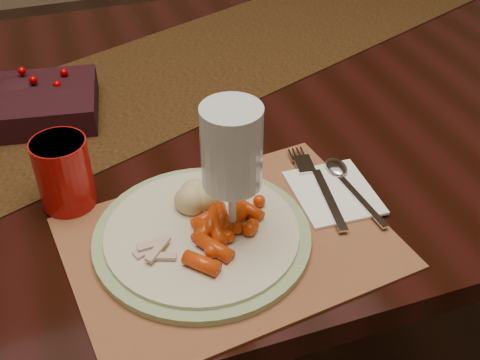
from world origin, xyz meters
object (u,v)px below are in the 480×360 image
object	(u,v)px
baby_carrots	(232,232)
red_cup	(64,173)
dinner_plate	(202,235)
dining_table	(183,265)
placemat_main	(230,243)
mashed_potatoes	(194,195)
napkin	(334,192)
turkey_shreds	(160,247)
wine_glass	(232,181)

from	to	relation	value
baby_carrots	red_cup	world-z (taller)	red_cup
dinner_plate	baby_carrots	xyz separation A→B (m)	(0.03, -0.03, 0.02)
dinner_plate	red_cup	bearing A→B (deg)	139.07
dining_table	placemat_main	distance (m)	0.50
baby_carrots	mashed_potatoes	bearing A→B (deg)	111.01
placemat_main	napkin	xyz separation A→B (m)	(0.17, 0.04, 0.00)
napkin	placemat_main	bearing A→B (deg)	-163.35
placemat_main	baby_carrots	xyz separation A→B (m)	(0.00, -0.01, 0.03)
mashed_potatoes	napkin	xyz separation A→B (m)	(0.20, -0.02, -0.03)
placemat_main	turkey_shreds	xyz separation A→B (m)	(-0.09, -0.00, 0.02)
dinner_plate	mashed_potatoes	size ratio (longest dim) A/B	3.91
wine_glass	baby_carrots	bearing A→B (deg)	-110.55
mashed_potatoes	wine_glass	distance (m)	0.10
dinner_plate	turkey_shreds	world-z (taller)	turkey_shreds
baby_carrots	placemat_main	bearing A→B (deg)	91.10
mashed_potatoes	wine_glass	size ratio (longest dim) A/B	0.35
turkey_shreds	placemat_main	bearing A→B (deg)	1.91
dining_table	placemat_main	bearing A→B (deg)	-90.39
placemat_main	napkin	distance (m)	0.18
placemat_main	wine_glass	size ratio (longest dim) A/B	2.00
red_cup	mashed_potatoes	bearing A→B (deg)	-27.76
wine_glass	dining_table	bearing A→B (deg)	90.46
dining_table	dinner_plate	bearing A→B (deg)	-96.25
turkey_shreds	wine_glass	xyz separation A→B (m)	(0.10, 0.01, 0.08)
baby_carrots	mashed_potatoes	xyz separation A→B (m)	(-0.03, 0.08, 0.01)
dinner_plate	wine_glass	size ratio (longest dim) A/B	1.39
wine_glass	mashed_potatoes	bearing A→B (deg)	118.26
dining_table	dinner_plate	distance (m)	0.50
dinner_plate	red_cup	size ratio (longest dim) A/B	2.76
placemat_main	wine_glass	xyz separation A→B (m)	(0.00, 0.00, 0.10)
placemat_main	baby_carrots	size ratio (longest dim) A/B	3.36
baby_carrots	mashed_potatoes	size ratio (longest dim) A/B	1.68
placemat_main	dining_table	bearing A→B (deg)	82.49
napkin	baby_carrots	bearing A→B (deg)	-160.22
dining_table	mashed_potatoes	world-z (taller)	mashed_potatoes
napkin	red_cup	size ratio (longest dim) A/B	1.25
placemat_main	dinner_plate	size ratio (longest dim) A/B	1.44
mashed_potatoes	dining_table	bearing A→B (deg)	83.44
napkin	red_cup	bearing A→B (deg)	165.96
turkey_shreds	mashed_potatoes	bearing A→B (deg)	47.53
turkey_shreds	napkin	xyz separation A→B (m)	(0.26, 0.05, -0.02)
dinner_plate	turkey_shreds	xyz separation A→B (m)	(-0.06, -0.02, 0.01)
red_cup	dining_table	bearing A→B (deg)	44.67
turkey_shreds	napkin	distance (m)	0.27
placemat_main	turkey_shreds	size ratio (longest dim) A/B	6.53
dinner_plate	red_cup	world-z (taller)	red_cup
dinner_plate	dining_table	bearing A→B (deg)	83.75
red_cup	wine_glass	size ratio (longest dim) A/B	0.50
dinner_plate	baby_carrots	size ratio (longest dim) A/B	2.33
red_cup	napkin	bearing A→B (deg)	-16.32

